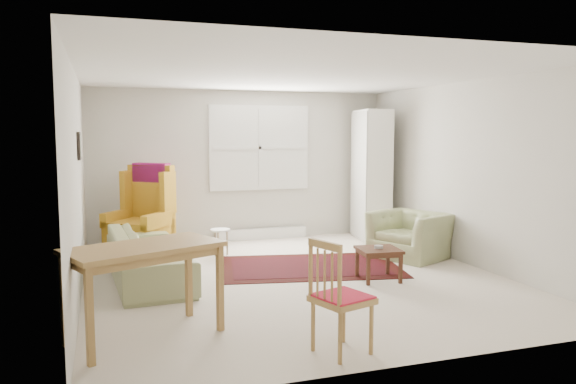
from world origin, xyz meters
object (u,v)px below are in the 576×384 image
object	(u,v)px
stool	(220,242)
desk_chair	(342,296)
coffee_table	(378,264)
desk	(145,292)
armchair	(410,231)
cabinet	(372,175)
wingback_chair	(138,210)
sofa	(148,247)

from	to	relation	value
stool	desk_chair	xyz separation A→B (m)	(0.19, -3.98, 0.28)
coffee_table	desk	world-z (taller)	desk
coffee_table	desk_chair	xyz separation A→B (m)	(-1.36, -1.96, 0.28)
armchair	desk_chair	size ratio (longest dim) A/B	1.06
stool	cabinet	world-z (taller)	cabinet
armchair	coffee_table	distance (m)	1.44
wingback_chair	cabinet	world-z (taller)	cabinet
coffee_table	sofa	bearing A→B (deg)	162.50
sofa	wingback_chair	world-z (taller)	wingback_chair
stool	desk	bearing A→B (deg)	-112.67
wingback_chair	stool	xyz separation A→B (m)	(1.14, -0.33, -0.48)
armchair	wingback_chair	xyz separation A→B (m)	(-3.72, 1.36, 0.28)
wingback_chair	cabinet	xyz separation A→B (m)	(3.85, 0.16, 0.41)
sofa	wingback_chair	size ratio (longest dim) A/B	1.55
sofa	stool	size ratio (longest dim) A/B	5.35
coffee_table	cabinet	xyz separation A→B (m)	(1.16, 2.50, 0.89)
armchair	wingback_chair	world-z (taller)	wingback_chair
desk_chair	stool	bearing A→B (deg)	-14.99
sofa	armchair	size ratio (longest dim) A/B	2.08
desk_chair	sofa	bearing A→B (deg)	7.40
coffee_table	desk	size ratio (longest dim) A/B	0.37
cabinet	desk	distance (m)	5.44
coffee_table	desk_chair	size ratio (longest dim) A/B	0.51
sofa	desk	distance (m)	1.96
cabinet	armchair	bearing A→B (deg)	-86.97
wingback_chair	coffee_table	size ratio (longest dim) A/B	2.78
stool	armchair	bearing A→B (deg)	-21.68
sofa	desk	bearing A→B (deg)	171.38
wingback_chair	sofa	bearing A→B (deg)	-50.81
stool	desk_chair	bearing A→B (deg)	-87.19
armchair	cabinet	world-z (taller)	cabinet
armchair	wingback_chair	distance (m)	3.97
desk	wingback_chair	bearing A→B (deg)	87.26
wingback_chair	stool	size ratio (longest dim) A/B	3.45
armchair	desk	size ratio (longest dim) A/B	0.77
cabinet	sofa	bearing A→B (deg)	-148.57
coffee_table	desk	xyz separation A→B (m)	(-2.86, -1.11, 0.22)
cabinet	wingback_chair	bearing A→B (deg)	-169.63
cabinet	desk_chair	distance (m)	5.16
desk	cabinet	bearing A→B (deg)	41.95
sofa	coffee_table	distance (m)	2.81
wingback_chair	desk	distance (m)	3.47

